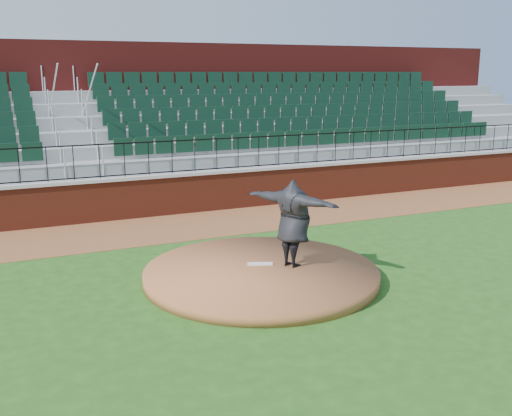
{
  "coord_description": "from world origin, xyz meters",
  "views": [
    {
      "loc": [
        -5.52,
        -10.73,
        4.38
      ],
      "look_at": [
        0.0,
        1.5,
        1.3
      ],
      "focal_mm": 41.73,
      "sensor_mm": 36.0,
      "label": 1
    }
  ],
  "objects": [
    {
      "name": "concourse_wall",
      "position": [
        0.0,
        12.52,
        2.75
      ],
      "size": [
        34.0,
        0.5,
        5.5
      ],
      "primitive_type": "cube",
      "color": "maroon",
      "rests_on": "ground"
    },
    {
      "name": "pitching_rubber",
      "position": [
        -0.32,
        0.57,
        0.27
      ],
      "size": [
        0.56,
        0.34,
        0.04
      ],
      "primitive_type": "cube",
      "rotation": [
        0.0,
        0.0,
        -0.39
      ],
      "color": "silver",
      "rests_on": "pitchers_mound"
    },
    {
      "name": "pitcher",
      "position": [
        0.3,
        0.22,
        1.2
      ],
      "size": [
        1.62,
        2.38,
        1.91
      ],
      "primitive_type": "imported",
      "rotation": [
        0.0,
        0.0,
        2.04
      ],
      "color": "black",
      "rests_on": "pitchers_mound"
    },
    {
      "name": "ground",
      "position": [
        0.0,
        0.0,
        0.0
      ],
      "size": [
        90.0,
        90.0,
        0.0
      ],
      "primitive_type": "plane",
      "color": "#214E16",
      "rests_on": "ground"
    },
    {
      "name": "field_wall",
      "position": [
        0.0,
        7.0,
        0.6
      ],
      "size": [
        34.0,
        0.35,
        1.2
      ],
      "primitive_type": "cube",
      "color": "maroon",
      "rests_on": "ground"
    },
    {
      "name": "seating_stands",
      "position": [
        0.0,
        9.72,
        2.3
      ],
      "size": [
        34.0,
        5.1,
        4.6
      ],
      "primitive_type": null,
      "color": "gray",
      "rests_on": "ground"
    },
    {
      "name": "warning_track",
      "position": [
        0.0,
        5.4,
        0.01
      ],
      "size": [
        34.0,
        3.2,
        0.01
      ],
      "primitive_type": "cube",
      "color": "brown",
      "rests_on": "ground"
    },
    {
      "name": "wall_railing",
      "position": [
        0.0,
        7.0,
        1.8
      ],
      "size": [
        34.0,
        0.05,
        1.0
      ],
      "primitive_type": null,
      "color": "black",
      "rests_on": "wall_cap"
    },
    {
      "name": "wall_cap",
      "position": [
        0.0,
        7.0,
        1.25
      ],
      "size": [
        34.0,
        0.45,
        0.1
      ],
      "primitive_type": "cube",
      "color": "#B7B7B7",
      "rests_on": "field_wall"
    },
    {
      "name": "pitchers_mound",
      "position": [
        -0.41,
        0.32,
        0.12
      ],
      "size": [
        5.04,
        5.04,
        0.25
      ],
      "primitive_type": "cylinder",
      "color": "brown",
      "rests_on": "ground"
    }
  ]
}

